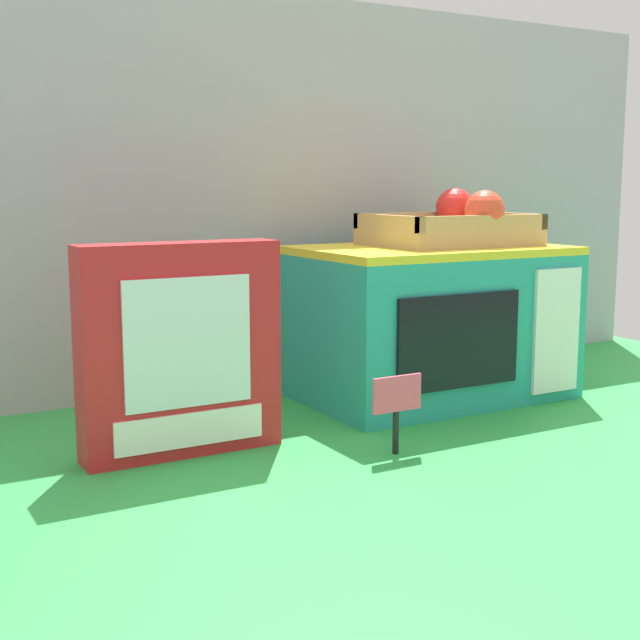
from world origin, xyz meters
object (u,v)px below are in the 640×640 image
at_px(toy_microwave, 429,322).
at_px(food_groups_crate, 457,226).
at_px(price_sign, 397,402).
at_px(cookie_set_box, 181,350).

bearing_deg(toy_microwave, food_groups_crate, 4.42).
xyz_separation_m(food_groups_crate, price_sign, (-0.27, -0.23, -0.20)).
relative_size(cookie_set_box, price_sign, 2.65).
distance_m(food_groups_crate, price_sign, 0.41).
distance_m(toy_microwave, price_sign, 0.32).
bearing_deg(food_groups_crate, price_sign, -139.62).
bearing_deg(cookie_set_box, toy_microwave, 11.79).
height_order(cookie_set_box, price_sign, cookie_set_box).
bearing_deg(price_sign, food_groups_crate, 40.38).
relative_size(toy_microwave, cookie_set_box, 1.54).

